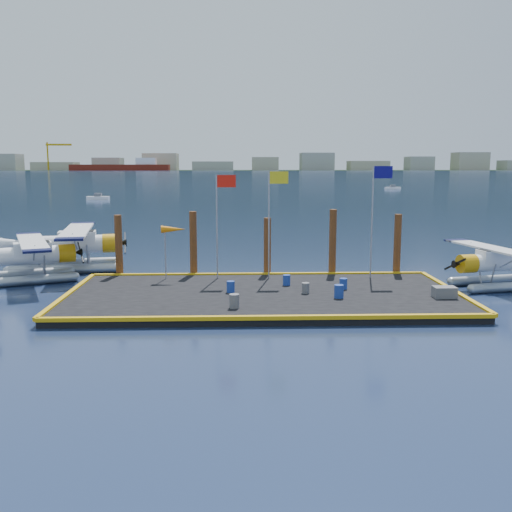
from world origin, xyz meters
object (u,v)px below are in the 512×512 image
Objects in this scene: windsock at (173,231)px; seaplane_d at (501,265)px; drum_0 at (231,287)px; drum_5 at (287,280)px; drum_3 at (234,301)px; piling_4 at (397,247)px; flagpole_red at (220,210)px; piling_1 at (193,246)px; crate at (444,292)px; seaplane_b at (26,258)px; drum_1 at (339,291)px; drum_2 at (306,288)px; drum_4 at (343,284)px; flagpole_blue at (376,205)px; piling_2 at (267,249)px; piling_3 at (333,245)px; flagpole_yellow at (272,208)px; piling_0 at (119,248)px; seaplane_c at (71,247)px.

seaplane_d is at bearing -3.93° from windsock.
drum_5 is (3.07, 1.69, -0.01)m from drum_0.
windsock is at bearing 116.68° from drum_3.
flagpole_red is at bearing -171.57° from piling_4.
piling_1 is (-17.65, 2.88, 0.77)m from seaplane_d.
drum_3 is at bearing -63.32° from windsock.
seaplane_d is 6.16m from crate.
seaplane_d is 16.21m from drum_3.
flagpole_red is (-0.60, 3.71, 3.70)m from drum_0.
seaplane_b is 22.50m from piling_4.
drum_1 is 1.20× the size of drum_2.
piling_4 reaches higher than drum_5.
drum_4 is (18.31, -4.50, -0.75)m from seaplane_b.
flagpole_blue is (8.39, 3.71, 3.99)m from drum_0.
crate is 0.26× the size of piling_1.
drum_3 is 5.78m from drum_5.
piling_3 reaches higher than piling_2.
flagpole_yellow is (3.00, 0.00, 0.12)m from flagpole_red.
drum_4 is 0.52× the size of crate.
drum_3 is 8.29m from flagpole_yellow.
crate is at bearing -10.06° from drum_2.
seaplane_b is 1.51× the size of flagpole_red.
piling_0 is 13.00m from piling_3.
piling_3 is at bearing 68.08° from seaplane_b.
flagpole_red is 1.50× the size of piling_4.
drum_3 is at bearing -160.19° from drum_1.
piling_0 is at bearing 69.72° from seaplane_b.
piling_4 is (-0.50, 6.87, 1.32)m from crate.
seaplane_b is at bearing 174.65° from flagpole_yellow.
seaplane_c reaches higher than seaplane_b.
drum_2 is 7.10m from flagpole_red.
piling_1 reaches higher than drum_5.
drum_2 is 5.78m from flagpole_yellow.
piling_0 is (-9.87, 3.62, 1.31)m from drum_5.
piling_0 reaches higher than seaplane_d.
piling_2 is (-0.87, 3.62, 1.21)m from drum_5.
windsock is at bearing 180.00° from flagpole_yellow.
seaplane_b is 17.08m from drum_2.
seaplane_b is 18.89m from drum_1.
drum_5 is 0.15× the size of piling_2.
seaplane_d is at bearing 61.88° from seaplane_b.
drum_0 is 0.09× the size of flagpole_blue.
piling_1 reaches higher than drum_2.
drum_5 reaches higher than drum_2.
drum_3 is (-3.67, -2.98, 0.05)m from drum_2.
drum_1 reaches higher than drum_3.
piling_3 is at bearing 55.26° from drum_3.
seaplane_d is at bearing -12.37° from piling_2.
seaplane_c is 17.14m from drum_2.
crate is 0.26× the size of piling_3.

